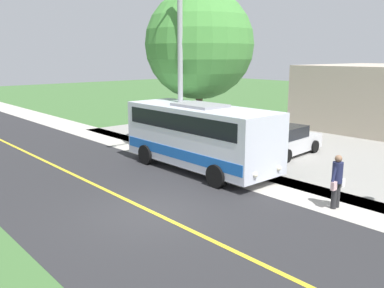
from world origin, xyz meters
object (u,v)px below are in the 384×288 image
pedestrian_with_bags (337,180)px  street_light_pole (178,60)px  parked_car_near (285,141)px  shuttle_bus_front (200,134)px  tree_curbside (199,45)px

pedestrian_with_bags → street_light_pole: bearing=-91.0°
pedestrian_with_bags → parked_car_near: bearing=-131.1°
shuttle_bus_front → pedestrian_with_bags: 6.42m
pedestrian_with_bags → parked_car_near: pedestrian_with_bags is taller
pedestrian_with_bags → street_light_pole: 9.03m
pedestrian_with_bags → parked_car_near: (-4.87, -5.58, -0.28)m
pedestrian_with_bags → parked_car_near: size_ratio=0.39×
street_light_pole → tree_curbside: 2.93m
pedestrian_with_bags → street_light_pole: street_light_pole is taller
shuttle_bus_front → pedestrian_with_bags: bearing=91.6°
parked_car_near → pedestrian_with_bags: bearing=48.9°
shuttle_bus_front → street_light_pole: street_light_pole is taller
parked_car_near → tree_curbside: size_ratio=0.55×
street_light_pole → parked_car_near: size_ratio=1.89×
pedestrian_with_bags → parked_car_near: 7.41m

